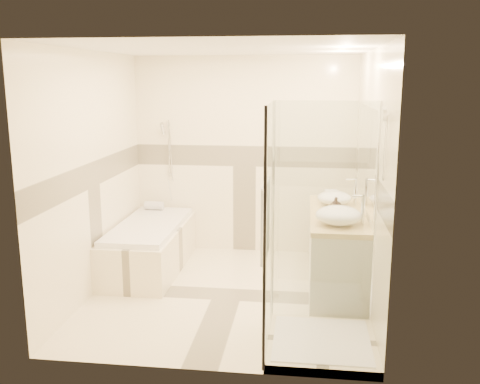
# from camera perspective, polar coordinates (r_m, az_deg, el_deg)

# --- Properties ---
(room) EXTENTS (2.82, 3.02, 2.52)m
(room) POSITION_cam_1_polar(r_m,az_deg,el_deg) (5.36, -0.79, 1.66)
(room) COLOR #FCF0C9
(room) RESTS_ON ground
(bathtub) EXTENTS (0.75, 1.70, 0.56)m
(bathtub) POSITION_cam_1_polar(r_m,az_deg,el_deg) (6.42, -9.60, -5.49)
(bathtub) COLOR #FFF2CB
(bathtub) RESTS_ON ground
(vanity) EXTENTS (0.58, 1.62, 0.85)m
(vanity) POSITION_cam_1_polar(r_m,az_deg,el_deg) (5.80, 10.22, -6.20)
(vanity) COLOR white
(vanity) RESTS_ON ground
(shower_enclosure) EXTENTS (0.96, 0.93, 2.04)m
(shower_enclosure) POSITION_cam_1_polar(r_m,az_deg,el_deg) (4.57, 7.34, -10.14)
(shower_enclosure) COLOR #FFF2CB
(shower_enclosure) RESTS_ON ground
(vessel_sink_near) EXTENTS (0.37, 0.37, 0.15)m
(vessel_sink_near) POSITION_cam_1_polar(r_m,az_deg,el_deg) (6.00, 10.04, -0.63)
(vessel_sink_near) COLOR white
(vessel_sink_near) RESTS_ON vanity
(vessel_sink_far) EXTENTS (0.44, 0.44, 0.18)m
(vessel_sink_far) POSITION_cam_1_polar(r_m,az_deg,el_deg) (5.20, 10.47, -2.46)
(vessel_sink_far) COLOR white
(vessel_sink_far) RESTS_ON vanity
(faucet_near) EXTENTS (0.13, 0.03, 0.30)m
(faucet_near) POSITION_cam_1_polar(r_m,az_deg,el_deg) (6.00, 12.13, 0.26)
(faucet_near) COLOR silver
(faucet_near) RESTS_ON vanity
(faucet_far) EXTENTS (0.12, 0.03, 0.30)m
(faucet_far) POSITION_cam_1_polar(r_m,az_deg,el_deg) (5.20, 12.87, -1.59)
(faucet_far) COLOR silver
(faucet_far) RESTS_ON vanity
(amenity_bottle_a) EXTENTS (0.09, 0.09, 0.18)m
(amenity_bottle_a) POSITION_cam_1_polar(r_m,az_deg,el_deg) (5.55, 10.27, -1.50)
(amenity_bottle_a) COLOR black
(amenity_bottle_a) RESTS_ON vanity
(amenity_bottle_b) EXTENTS (0.15, 0.15, 0.14)m
(amenity_bottle_b) POSITION_cam_1_polar(r_m,az_deg,el_deg) (5.74, 10.17, -1.25)
(amenity_bottle_b) COLOR black
(amenity_bottle_b) RESTS_ON vanity
(folded_towels) EXTENTS (0.21, 0.28, 0.08)m
(folded_towels) POSITION_cam_1_polar(r_m,az_deg,el_deg) (6.34, 9.89, -0.28)
(folded_towels) COLOR silver
(folded_towels) RESTS_ON vanity
(rolled_towel) EXTENTS (0.24, 0.11, 0.11)m
(rolled_towel) POSITION_cam_1_polar(r_m,az_deg,el_deg) (6.98, -9.15, -1.44)
(rolled_towel) COLOR silver
(rolled_towel) RESTS_ON bathtub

